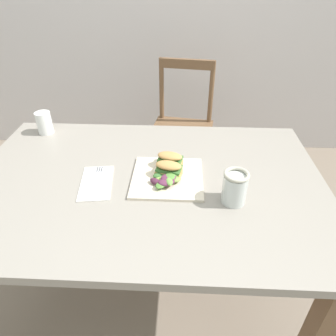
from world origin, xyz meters
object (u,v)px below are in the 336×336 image
fork_on_napkin (97,179)px  plate_lunch (167,178)px  chair_wooden_far (182,128)px  cup_extra_side (44,123)px  sandwich_half_front (169,169)px  dining_table (147,205)px  mason_jar_iced_tea (235,189)px  sandwich_half_back (170,159)px

fork_on_napkin → plate_lunch: bearing=4.9°
chair_wooden_far → fork_on_napkin: size_ratio=4.68×
cup_extra_side → sandwich_half_front: bearing=-29.2°
cup_extra_side → plate_lunch: bearing=-30.0°
chair_wooden_far → cup_extra_side: size_ratio=8.79×
chair_wooden_far → plate_lunch: (-0.05, -0.98, 0.30)m
chair_wooden_far → dining_table: bearing=-97.3°
chair_wooden_far → mason_jar_iced_tea: 1.16m
dining_table → fork_on_napkin: fork_on_napkin is taller
chair_wooden_far → sandwich_half_back: bearing=-92.7°
sandwich_half_front → fork_on_napkin: size_ratio=0.55×
sandwich_half_back → dining_table: bearing=-138.3°
dining_table → chair_wooden_far: (0.13, 0.99, -0.17)m
cup_extra_side → mason_jar_iced_tea: bearing=-29.2°
dining_table → cup_extra_side: size_ratio=13.01×
plate_lunch → mason_jar_iced_tea: (0.22, -0.11, 0.05)m
sandwich_half_back → mason_jar_iced_tea: size_ratio=0.91×
sandwich_half_back → fork_on_napkin: 0.28m
dining_table → plate_lunch: bearing=3.5°
plate_lunch → cup_extra_side: (-0.57, 0.33, 0.04)m
fork_on_napkin → sandwich_half_front: bearing=6.6°
mason_jar_iced_tea → cup_extra_side: bearing=150.8°
fork_on_napkin → cup_extra_side: cup_extra_side is taller
chair_wooden_far → cup_extra_side: bearing=-133.5°
dining_table → chair_wooden_far: bearing=82.7°
plate_lunch → mason_jar_iced_tea: bearing=-27.1°
dining_table → sandwich_half_front: (0.08, 0.01, 0.16)m
chair_wooden_far → fork_on_napkin: (-0.30, -1.01, 0.30)m
chair_wooden_far → sandwich_half_front: bearing=-92.6°
plate_lunch → sandwich_half_front: bearing=62.0°
chair_wooden_far → cup_extra_side: (-0.62, -0.65, 0.34)m
mason_jar_iced_tea → dining_table: bearing=160.1°
dining_table → mason_jar_iced_tea: size_ratio=11.41×
dining_table → sandwich_half_front: 0.18m
mason_jar_iced_tea → cup_extra_side: size_ratio=1.14×
sandwich_half_back → cup_extra_side: size_ratio=1.04×
mason_jar_iced_tea → plate_lunch: bearing=152.9°
sandwich_half_front → mason_jar_iced_tea: 0.25m
cup_extra_side → chair_wooden_far: bearing=46.5°
chair_wooden_far → sandwich_half_front: 1.03m
plate_lunch → cup_extra_side: 0.66m
sandwich_half_back → fork_on_napkin: size_ratio=0.55×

